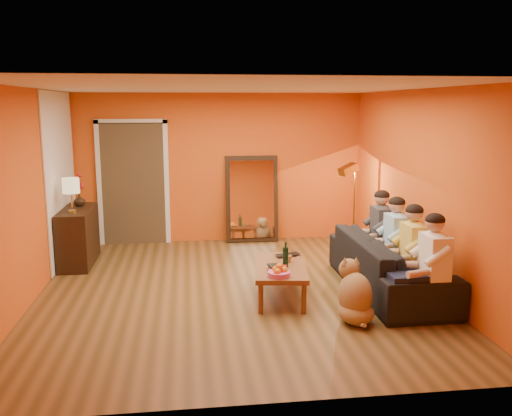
{
  "coord_description": "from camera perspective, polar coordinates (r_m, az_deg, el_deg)",
  "views": [
    {
      "loc": [
        -0.58,
        -6.73,
        2.38
      ],
      "look_at": [
        0.35,
        0.5,
        1.0
      ],
      "focal_mm": 38.0,
      "sensor_mm": 36.0,
      "label": 1
    }
  ],
  "objects": [
    {
      "name": "dog",
      "position": [
        6.18,
        10.42,
        -8.56
      ],
      "size": [
        0.58,
        0.71,
        0.72
      ],
      "primitive_type": null,
      "rotation": [
        0.0,
        0.0,
        -0.36
      ],
      "color": "#A6864B",
      "rests_on": "floor"
    },
    {
      "name": "sideboard",
      "position": [
        8.67,
        -18.19,
        -2.86
      ],
      "size": [
        0.44,
        1.18,
        0.85
      ],
      "primitive_type": "cube",
      "color": "black",
      "rests_on": "floor"
    },
    {
      "name": "person_mid_right",
      "position": [
        7.35,
        14.56,
        -3.56
      ],
      "size": [
        0.7,
        0.44,
        1.22
      ],
      "primitive_type": null,
      "color": "#9ACAEE",
      "rests_on": "sofa"
    },
    {
      "name": "doorway_recess",
      "position": [
        9.69,
        -12.72,
        2.57
      ],
      "size": [
        1.06,
        0.3,
        2.1
      ],
      "primitive_type": "cube",
      "color": "#3F2D19",
      "rests_on": "floor"
    },
    {
      "name": "person_mid_left",
      "position": [
        6.86,
        16.26,
        -4.66
      ],
      "size": [
        0.7,
        0.44,
        1.22
      ],
      "primitive_type": null,
      "color": "gold",
      "rests_on": "sofa"
    },
    {
      "name": "book_lower",
      "position": [
        6.59,
        1.37,
        -6.5
      ],
      "size": [
        0.18,
        0.23,
        0.02
      ],
      "primitive_type": "imported",
      "rotation": [
        0.0,
        0.0,
        -0.06
      ],
      "color": "black",
      "rests_on": "coffee_table"
    },
    {
      "name": "room_shell",
      "position": [
        7.2,
        -2.63,
        2.09
      ],
      "size": [
        5.0,
        5.5,
        2.6
      ],
      "color": "brown",
      "rests_on": "ground"
    },
    {
      "name": "mirror_frame",
      "position": [
        9.56,
        -0.44,
        0.97
      ],
      "size": [
        0.92,
        0.27,
        1.51
      ],
      "primitive_type": "cube",
      "rotation": [
        -0.14,
        0.0,
        0.0
      ],
      "color": "black",
      "rests_on": "floor"
    },
    {
      "name": "person_far_left",
      "position": [
        6.38,
        18.22,
        -5.93
      ],
      "size": [
        0.7,
        0.44,
        1.22
      ],
      "primitive_type": null,
      "color": "white",
      "rests_on": "sofa"
    },
    {
      "name": "mirror_glass",
      "position": [
        9.52,
        -0.41,
        0.93
      ],
      "size": [
        0.78,
        0.21,
        1.35
      ],
      "primitive_type": "cube",
      "rotation": [
        -0.14,
        0.0,
        0.0
      ],
      "color": "white",
      "rests_on": "mirror_frame"
    },
    {
      "name": "white_accent",
      "position": [
        8.76,
        -19.86,
        3.0
      ],
      "size": [
        0.02,
        1.9,
        2.58
      ],
      "primitive_type": "cube",
      "color": "white",
      "rests_on": "wall_left"
    },
    {
      "name": "coffee_table",
      "position": [
        6.87,
        2.6,
        -7.71
      ],
      "size": [
        0.78,
        1.29,
        0.42
      ],
      "primitive_type": null,
      "rotation": [
        0.0,
        0.0,
        -0.14
      ],
      "color": "brown",
      "rests_on": "floor"
    },
    {
      "name": "sofa",
      "position": [
        7.28,
        13.8,
        -5.76
      ],
      "size": [
        2.41,
        0.94,
        0.7
      ],
      "primitive_type": "imported",
      "rotation": [
        0.0,
        0.0,
        1.57
      ],
      "color": "black",
      "rests_on": "floor"
    },
    {
      "name": "tumbler",
      "position": [
        6.93,
        3.43,
        -5.36
      ],
      "size": [
        0.11,
        0.11,
        0.09
      ],
      "primitive_type": "imported",
      "rotation": [
        0.0,
        0.0,
        0.26
      ],
      "color": "#B27F3F",
      "rests_on": "coffee_table"
    },
    {
      "name": "door_header",
      "position": [
        9.49,
        -13.05,
        8.88
      ],
      "size": [
        1.22,
        0.06,
        0.08
      ],
      "primitive_type": "cube",
      "color": "white",
      "rests_on": "wall_back"
    },
    {
      "name": "book_upper",
      "position": [
        6.56,
        1.38,
        -6.19
      ],
      "size": [
        0.18,
        0.23,
        0.02
      ],
      "primitive_type": "imported",
      "rotation": [
        0.0,
        0.0,
        0.12
      ],
      "color": "black",
      "rests_on": "book_mid"
    },
    {
      "name": "fruit_bowl",
      "position": [
        6.34,
        2.43,
        -6.53
      ],
      "size": [
        0.26,
        0.26,
        0.16
      ],
      "primitive_type": null,
      "color": "#D44A88",
      "rests_on": "coffee_table"
    },
    {
      "name": "book_mid",
      "position": [
        6.59,
        1.44,
        -6.3
      ],
      "size": [
        0.27,
        0.31,
        0.02
      ],
      "primitive_type": "imported",
      "rotation": [
        0.0,
        0.0,
        -0.35
      ],
      "color": "#A31A12",
      "rests_on": "book_lower"
    },
    {
      "name": "laptop",
      "position": [
        7.16,
        3.56,
        -5.07
      ],
      "size": [
        0.4,
        0.32,
        0.03
      ],
      "primitive_type": "imported",
      "rotation": [
        0.0,
        0.0,
        0.33
      ],
      "color": "black",
      "rests_on": "coffee_table"
    },
    {
      "name": "flowers",
      "position": [
        8.76,
        -18.2,
        2.61
      ],
      "size": [
        0.17,
        0.17,
        0.51
      ],
      "primitive_type": null,
      "color": "#A31A12",
      "rests_on": "vase"
    },
    {
      "name": "door_jamb_right",
      "position": [
        9.54,
        -9.37,
        2.56
      ],
      "size": [
        0.08,
        0.06,
        2.2
      ],
      "primitive_type": "cube",
      "color": "white",
      "rests_on": "wall_back"
    },
    {
      "name": "vase",
      "position": [
        8.81,
        -18.09,
        0.79
      ],
      "size": [
        0.17,
        0.17,
        0.18
      ],
      "primitive_type": "imported",
      "color": "black",
      "rests_on": "sideboard"
    },
    {
      "name": "wine_bottle",
      "position": [
        6.72,
        3.13,
        -4.87
      ],
      "size": [
        0.07,
        0.07,
        0.31
      ],
      "primitive_type": "cylinder",
      "color": "black",
      "rests_on": "coffee_table"
    },
    {
      "name": "person_far_right",
      "position": [
        7.85,
        13.08,
        -2.59
      ],
      "size": [
        0.7,
        0.44,
        1.22
      ],
      "primitive_type": null,
      "color": "#36373C",
      "rests_on": "sofa"
    },
    {
      "name": "floor_lamp",
      "position": [
        8.92,
        10.3,
        -0.18
      ],
      "size": [
        0.36,
        0.32,
        1.44
      ],
      "primitive_type": null,
      "rotation": [
        0.0,
        0.0,
        0.32
      ],
      "color": "gold",
      "rests_on": "floor"
    },
    {
      "name": "table_lamp",
      "position": [
        8.25,
        -18.85,
        1.25
      ],
      "size": [
        0.24,
        0.24,
        0.51
      ],
      "primitive_type": null,
      "color": "beige",
      "rests_on": "sideboard"
    },
    {
      "name": "door_jamb_left",
      "position": [
        9.65,
        -16.16,
        2.37
      ],
      "size": [
        0.08,
        0.06,
        2.2
      ],
      "primitive_type": "cube",
      "color": "white",
      "rests_on": "wall_back"
    }
  ]
}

